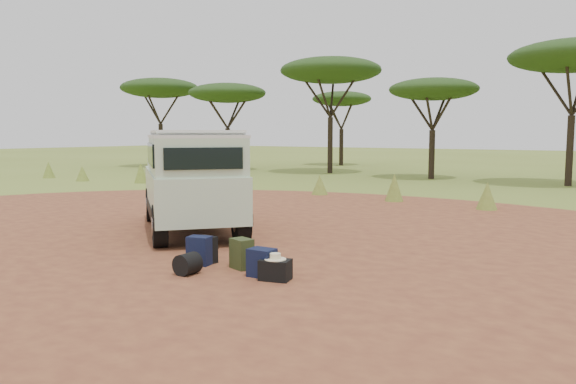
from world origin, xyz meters
The scene contains 13 objects.
ground centered at (0.00, 0.00, 0.00)m, with size 140.00×140.00×0.00m, color olive.
dirt_clearing centered at (0.00, 0.00, 0.00)m, with size 23.00×23.00×0.01m, color #9B5932.
grass_fringe centered at (0.12, 8.67, 0.40)m, with size 36.60×1.60×0.90m.
acacia_treeline centered at (0.75, 19.81, 4.87)m, with size 46.70×13.20×6.26m.
safari_vehicle centered at (-1.57, 1.05, 1.09)m, with size 4.65×4.36×2.25m.
walking_staff centered at (-2.95, 1.40, 0.69)m, with size 0.03×0.03×1.41m, color maroon.
backpack_black centered at (0.70, -1.07, 0.23)m, with size 0.34×0.25×0.46m, color black.
backpack_navy centered at (0.71, -1.24, 0.24)m, with size 0.37×0.27×0.49m, color #13173E.
backpack_olive centered at (1.46, -1.06, 0.25)m, with size 0.36×0.26×0.50m, color #31401D.
duffel_navy centered at (2.03, -1.30, 0.22)m, with size 0.39×0.29×0.44m, color #13173E.
hard_case centered at (2.32, -1.35, 0.16)m, with size 0.45×0.32×0.32m, color black.
stuff_sack centered at (0.98, -1.82, 0.17)m, with size 0.34×0.34×0.34m, color black.
safari_hat centered at (2.32, -1.35, 0.35)m, with size 0.33×0.33×0.10m.
Camera 1 is at (6.97, -8.11, 2.19)m, focal length 35.00 mm.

